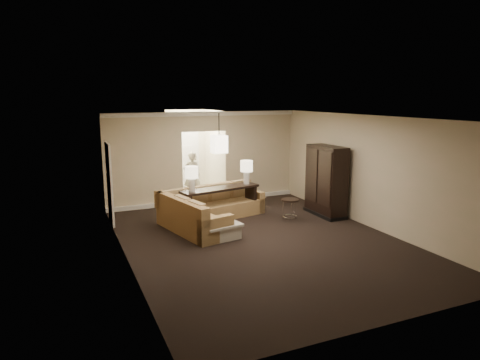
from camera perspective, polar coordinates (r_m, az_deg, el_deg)
name	(u,v)px	position (r m, az deg, el deg)	size (l,w,h in m)	color
ground	(262,241)	(9.89, 2.90, -8.12)	(8.00, 8.00, 0.00)	black
wall_back	(204,158)	(13.17, -4.77, 2.99)	(6.00, 0.04, 2.80)	#BBB38D
wall_front	(391,233)	(6.30, 19.43, -6.69)	(6.00, 0.04, 2.80)	#BBB38D
wall_left	(124,193)	(8.64, -15.16, -1.69)	(0.04, 8.00, 2.80)	#BBB38D
wall_right	(370,172)	(11.16, 16.93, 1.06)	(0.04, 8.00, 2.80)	#BBB38D
ceiling	(263,118)	(9.35, 3.07, 8.30)	(6.00, 8.00, 0.02)	silver
crown_molding	(204,114)	(13.00, -4.79, 8.77)	(6.00, 0.10, 0.12)	white
baseboard	(206,200)	(13.38, -4.61, -2.73)	(6.00, 0.10, 0.12)	white
side_door	(110,184)	(11.44, -17.00, -0.49)	(0.05, 0.90, 2.10)	white
foyer	(192,155)	(14.45, -6.47, 3.29)	(1.44, 2.02, 2.80)	silver
sectional_sofa	(208,210)	(11.14, -4.24, -4.02)	(3.07, 2.85, 0.88)	brown
coffee_table	(218,230)	(10.08, -3.00, -6.62)	(1.05, 1.05, 0.38)	beige
console_table	(220,200)	(11.49, -2.62, -2.72)	(2.28, 0.93, 0.86)	black
armoire	(326,182)	(12.00, 11.37, -0.30)	(0.58, 1.34, 1.93)	black
drink_table	(290,205)	(11.43, 6.68, -3.35)	(0.46, 0.46, 0.58)	black
table_lamp_left	(192,175)	(10.90, -6.48, 0.69)	(0.34, 0.34, 0.66)	white
table_lamp_right	(247,168)	(11.79, 0.87, 1.55)	(0.34, 0.34, 0.66)	white
pendant_light	(219,144)	(11.89, -2.79, 4.82)	(0.38, 0.38, 1.09)	black
person	(192,173)	(13.57, -6.43, 0.88)	(0.62, 0.41, 1.71)	beige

